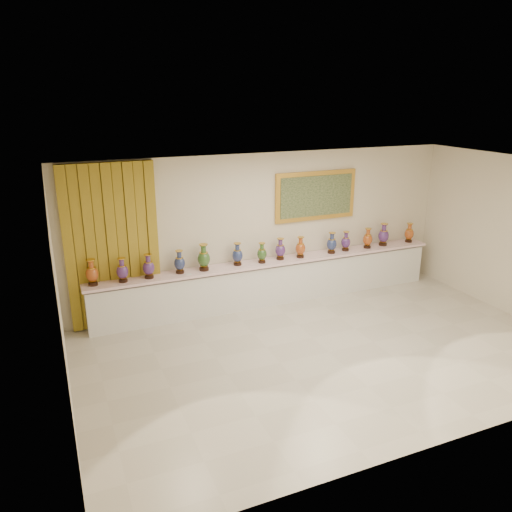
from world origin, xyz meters
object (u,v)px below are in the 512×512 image
(counter, at_px, (272,282))
(vase_0, at_px, (92,274))
(vase_2, at_px, (149,267))
(vase_1, at_px, (122,271))

(counter, distance_m, vase_0, 3.49)
(vase_0, bearing_deg, vase_2, -1.69)
(counter, height_order, vase_0, vase_0)
(vase_0, xyz_separation_m, vase_1, (0.51, -0.04, -0.01))
(vase_0, distance_m, vase_1, 0.51)
(vase_1, bearing_deg, counter, 1.11)
(vase_0, relative_size, vase_1, 1.07)
(counter, height_order, vase_2, vase_2)
(counter, relative_size, vase_1, 16.48)
(vase_0, height_order, vase_1, vase_0)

